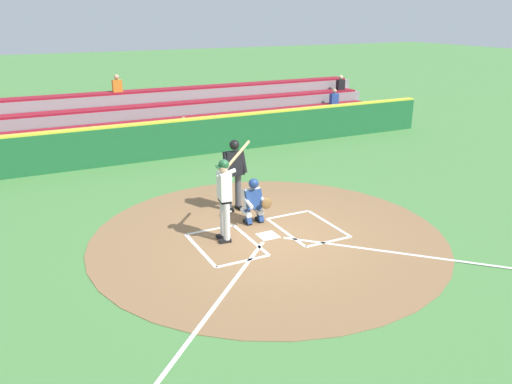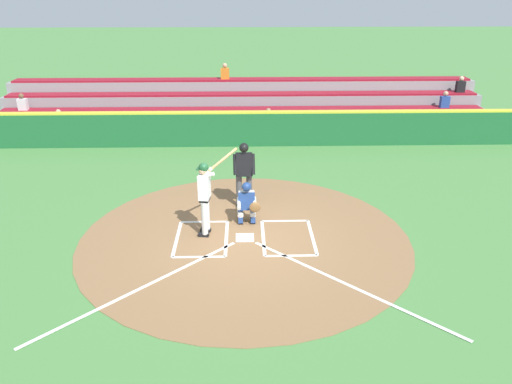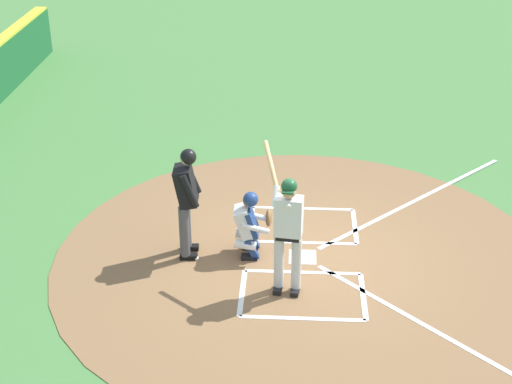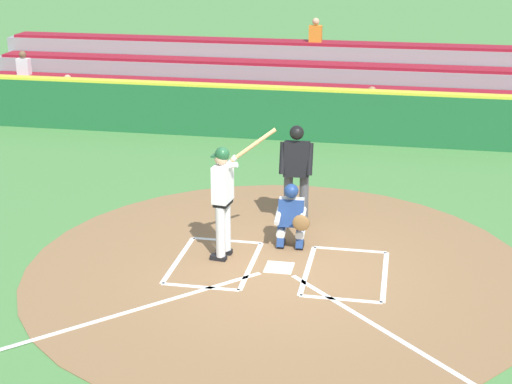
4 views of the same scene
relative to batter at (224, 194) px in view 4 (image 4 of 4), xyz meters
The scene contains 9 objects.
ground_plane 1.47m from the batter, 165.58° to the left, with size 120.00×120.00×0.00m, color #4C8442.
dirt_circle 1.46m from the batter, 165.58° to the left, with size 8.00×8.00×0.01m, color olive.
home_plate_and_chalk 1.82m from the batter, 130.02° to the left, with size 7.93×4.91×0.01m.
batter is the anchor object (origin of this frame).
catcher 1.29m from the batter, 148.84° to the right, with size 0.60×0.60×1.13m.
plate_umpire 1.85m from the batter, 120.50° to the right, with size 0.59×0.43×1.86m.
baseball 1.95m from the batter, 117.87° to the right, with size 0.07×0.07×0.07m, color white.
backstop_wall 7.33m from the batter, 97.40° to the right, with size 22.00×0.36×1.31m.
bleacher_stand 10.01m from the batter, 95.41° to the right, with size 20.00×3.40×2.55m.
Camera 4 is at (-1.75, 11.10, 5.27)m, focal length 54.90 mm.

